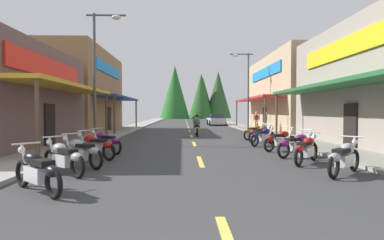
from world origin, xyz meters
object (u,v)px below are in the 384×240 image
object	(u,v)px
motorcycle_parked_left_1	(63,157)
motorcycle_parked_left_4	(105,142)
motorcycle_parked_left_3	(95,146)
rider_cruising_lead	(197,127)
parked_car_curbside	(216,120)
motorcycle_parked_right_4	(263,136)
streetlamp_right	(245,81)
motorcycle_parked_left_0	(37,170)
motorcycle_parked_right_3	(280,140)
motorcycle_parked_right_0	(344,157)
streetlamp_left	(100,61)
motorcycle_parked_left_2	(81,152)
motorcycle_parked_right_2	(297,144)
motorcycle_parked_right_5	(261,134)
motorcycle_parked_right_1	(306,149)
motorcycle_parked_right_6	(255,132)
pedestrian_by_shop	(266,121)
pedestrian_browsing	(257,119)

from	to	relation	value
motorcycle_parked_left_1	motorcycle_parked_left_4	size ratio (longest dim) A/B	0.97
motorcycle_parked_left_3	rider_cruising_lead	xyz separation A→B (m)	(4.18, 10.66, 0.17)
parked_car_curbside	motorcycle_parked_right_4	bearing A→B (deg)	178.70
streetlamp_right	motorcycle_parked_left_3	bearing A→B (deg)	-118.18
motorcycle_parked_left_0	motorcycle_parked_left_1	xyz separation A→B (m)	(-0.17, 1.91, 0.00)
motorcycle_parked_right_3	rider_cruising_lead	xyz separation A→B (m)	(-3.30, 8.50, 0.17)
streetlamp_right	motorcycle_parked_right_0	world-z (taller)	streetlamp_right
streetlamp_left	motorcycle_parked_right_4	world-z (taller)	streetlamp_left
motorcycle_parked_right_4	rider_cruising_lead	world-z (taller)	rider_cruising_lead
motorcycle_parked_right_0	motorcycle_parked_left_2	bearing A→B (deg)	126.33
motorcycle_parked_right_2	motorcycle_parked_right_5	world-z (taller)	same
motorcycle_parked_left_0	motorcycle_parked_left_1	distance (m)	1.92
motorcycle_parked_right_1	motorcycle_parked_right_4	world-z (taller)	same
motorcycle_parked_right_2	motorcycle_parked_left_4	bearing A→B (deg)	140.19
motorcycle_parked_right_5	motorcycle_parked_right_6	bearing A→B (deg)	52.36
streetlamp_right	pedestrian_by_shop	bearing A→B (deg)	-71.90
pedestrian_by_shop	streetlamp_left	bearing A→B (deg)	-142.99
motorcycle_parked_right_3	streetlamp_left	bearing A→B (deg)	128.23
motorcycle_parked_left_1	rider_cruising_lead	world-z (taller)	rider_cruising_lead
motorcycle_parked_right_0	motorcycle_parked_left_3	size ratio (longest dim) A/B	0.89
streetlamp_right	motorcycle_parked_left_4	world-z (taller)	streetlamp_right
motorcycle_parked_right_6	pedestrian_browsing	world-z (taller)	pedestrian_browsing
pedestrian_browsing	motorcycle_parked_right_0	bearing A→B (deg)	-9.58
pedestrian_browsing	motorcycle_parked_right_2	bearing A→B (deg)	-11.10
motorcycle_parked_left_1	motorcycle_parked_right_0	bearing A→B (deg)	-140.05
motorcycle_parked_right_5	streetlamp_right	bearing A→B (deg)	47.64
motorcycle_parked_right_5	parked_car_curbside	distance (m)	21.81
motorcycle_parked_right_1	pedestrian_by_shop	world-z (taller)	pedestrian_by_shop
motorcycle_parked_left_4	pedestrian_browsing	world-z (taller)	pedestrian_browsing
streetlamp_left	parked_car_curbside	world-z (taller)	streetlamp_left
motorcycle_parked_right_4	motorcycle_parked_right_1	bearing A→B (deg)	-130.59
motorcycle_parked_right_0	motorcycle_parked_left_1	distance (m)	7.63
motorcycle_parked_left_4	rider_cruising_lead	bearing A→B (deg)	-74.61
rider_cruising_lead	pedestrian_browsing	world-z (taller)	pedestrian_browsing
motorcycle_parked_right_0	motorcycle_parked_left_2	distance (m)	7.66
motorcycle_parked_left_3	rider_cruising_lead	distance (m)	11.45
motorcycle_parked_right_2	motorcycle_parked_left_3	world-z (taller)	same
streetlamp_left	motorcycle_parked_right_2	bearing A→B (deg)	-29.23
motorcycle_parked_right_5	motorcycle_parked_left_0	distance (m)	13.11
motorcycle_parked_right_3	streetlamp_right	bearing A→B (deg)	51.99
motorcycle_parked_right_2	motorcycle_parked_left_3	distance (m)	7.52
streetlamp_left	motorcycle_parked_left_4	xyz separation A→B (m)	(1.10, -3.55, -3.88)
motorcycle_parked_right_5	parked_car_curbside	world-z (taller)	parked_car_curbside
motorcycle_parked_right_6	motorcycle_parked_right_1	bearing A→B (deg)	-132.07
motorcycle_parked_right_4	rider_cruising_lead	xyz separation A→B (m)	(-3.09, 6.39, 0.17)
motorcycle_parked_right_4	motorcycle_parked_right_5	xyz separation A→B (m)	(0.31, 1.71, 0.00)
motorcycle_parked_right_1	motorcycle_parked_right_3	xyz separation A→B (m)	(0.20, 3.42, 0.00)
motorcycle_parked_left_3	streetlamp_left	bearing A→B (deg)	-44.64
motorcycle_parked_right_1	pedestrian_browsing	xyz separation A→B (m)	(2.71, 18.61, 0.51)
streetlamp_right	pedestrian_browsing	size ratio (longest dim) A/B	4.01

